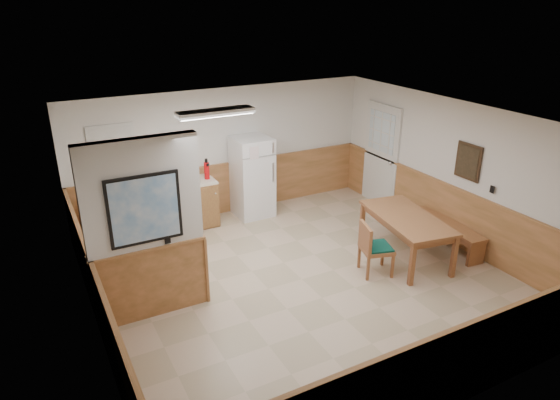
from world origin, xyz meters
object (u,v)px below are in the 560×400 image
dining_bench (448,228)px  fire_extinguisher (207,170)px  soap_bottle (110,188)px  dining_chair (371,245)px  dining_table (407,221)px  refrigerator (252,177)px

dining_bench → fire_extinguisher: (-3.32, 2.87, 0.73)m
soap_bottle → dining_chair: bearing=-42.9°
dining_chair → soap_bottle: (-3.30, 3.06, 0.52)m
dining_table → dining_chair: dining_chair is taller
dining_bench → soap_bottle: (-5.05, 2.94, 0.67)m
fire_extinguisher → refrigerator: bearing=14.5°
dining_chair → dining_bench: bearing=20.7°
fire_extinguisher → dining_chair: bearing=-46.7°
dining_table → dining_chair: bearing=-159.9°
refrigerator → dining_bench: bearing=-50.6°
dining_chair → soap_bottle: bearing=153.8°
dining_bench → soap_bottle: soap_bottle is taller
dining_table → dining_bench: 0.99m
fire_extinguisher → dining_bench: bearing=-25.1°
soap_bottle → refrigerator: bearing=-2.0°
dining_table → soap_bottle: (-4.12, 2.90, 0.36)m
refrigerator → dining_chair: refrigerator is taller
dining_table → dining_bench: dining_table is taller
dining_bench → fire_extinguisher: bearing=145.3°
refrigerator → dining_table: (1.47, -2.81, -0.13)m
refrigerator → dining_table: refrigerator is taller
refrigerator → dining_table: size_ratio=0.86×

